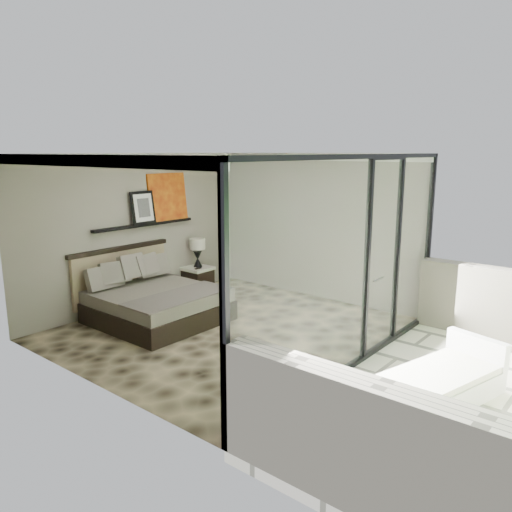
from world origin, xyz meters
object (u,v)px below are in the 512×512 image
Objects in this scene: bed at (154,301)px; lounger at (442,382)px; table_lamp at (197,249)px; nightstand at (198,279)px.

bed reaches higher than lounger.
lounger is (5.49, -1.34, -0.70)m from table_lamp.
nightstand is 5.62m from lounger.
nightstand is at bearing -178.44° from lounger.
bed is at bearing -67.73° from table_lamp.
bed is 1.95m from table_lamp.
table_lamp reaches higher than lounger.
table_lamp is 0.34× the size of lounger.
bed is 1.18× the size of lounger.
lounger reaches higher than nightstand.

